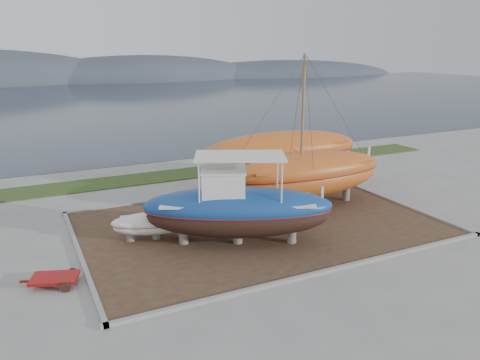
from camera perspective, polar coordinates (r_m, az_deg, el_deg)
name	(u,v)px	position (r m, az deg, el deg)	size (l,w,h in m)	color
ground	(300,253)	(21.79, 7.36, -8.86)	(140.00, 140.00, 0.00)	gray
dirt_patch	(259,224)	(24.93, 2.32, -5.40)	(18.00, 12.00, 0.06)	#422D1E
curb_frame	(259,223)	(24.92, 2.32, -5.30)	(18.60, 12.60, 0.15)	gray
grass_strip	(186,173)	(34.98, -6.62, 0.79)	(44.00, 3.00, 0.08)	#284219
sea	(81,101)	(87.61, -18.81, 9.07)	(260.00, 100.00, 0.04)	#1C2838
mountain_ridge	(53,82)	(142.16, -21.88, 11.07)	(200.00, 36.00, 20.00)	#333D49
blue_caique	(238,200)	(21.80, -0.29, -2.46)	(8.94, 2.79, 4.30)	navy
white_dinghy	(156,226)	(23.23, -10.23, -5.53)	(4.22, 1.58, 1.27)	white
orange_sailboat	(310,133)	(26.79, 8.49, 5.67)	(9.76, 2.88, 8.69)	#B9551C
orange_bare_hull	(282,160)	(31.16, 5.12, 2.45)	(11.07, 3.32, 3.63)	#B9551C
red_trailer	(55,281)	(20.25, -21.65, -11.34)	(2.65, 1.32, 0.37)	#9F1311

